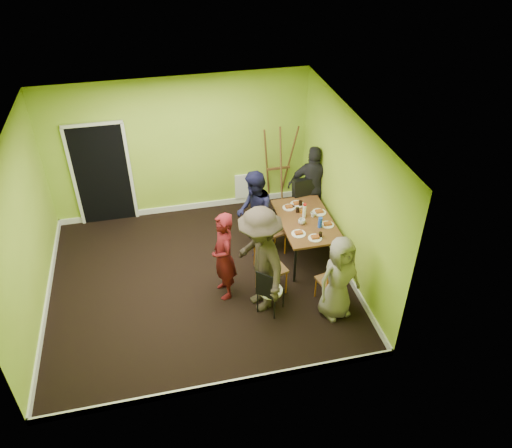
# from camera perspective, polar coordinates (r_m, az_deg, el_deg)

# --- Properties ---
(ground) EXTENTS (5.00, 5.00, 0.00)m
(ground) POSITION_cam_1_polar(r_m,az_deg,el_deg) (8.65, -6.40, -6.38)
(ground) COLOR black
(ground) RESTS_ON ground
(room_walls) EXTENTS (5.04, 4.54, 2.82)m
(room_walls) POSITION_cam_1_polar(r_m,az_deg,el_deg) (8.07, -7.06, -0.97)
(room_walls) COLOR #92B82F
(room_walls) RESTS_ON ground
(dining_table) EXTENTS (0.90, 1.50, 0.75)m
(dining_table) POSITION_cam_1_polar(r_m,az_deg,el_deg) (8.79, 5.73, 0.21)
(dining_table) COLOR black
(dining_table) RESTS_ON ground
(chair_left_far) EXTENTS (0.52, 0.52, 1.01)m
(chair_left_far) POSITION_cam_1_polar(r_m,az_deg,el_deg) (8.83, 1.36, -0.39)
(chair_left_far) COLOR #C76B12
(chair_left_far) RESTS_ON ground
(chair_left_near) EXTENTS (0.53, 0.52, 1.02)m
(chair_left_near) POSITION_cam_1_polar(r_m,az_deg,el_deg) (8.01, 1.27, -4.76)
(chair_left_near) COLOR #C76B12
(chair_left_near) RESTS_ON ground
(chair_back_end) EXTENTS (0.50, 0.57, 1.06)m
(chair_back_end) POSITION_cam_1_polar(r_m,az_deg,el_deg) (9.42, 5.61, 3.29)
(chair_back_end) COLOR #C76B12
(chair_back_end) RESTS_ON ground
(chair_front_end) EXTENTS (0.43, 0.44, 0.89)m
(chair_front_end) POSITION_cam_1_polar(r_m,az_deg,el_deg) (7.95, 8.79, -6.29)
(chair_front_end) COLOR #C76B12
(chair_front_end) RESTS_ON ground
(chair_bentwood) EXTENTS (0.47, 0.47, 0.85)m
(chair_bentwood) POSITION_cam_1_polar(r_m,az_deg,el_deg) (7.73, 1.50, -7.52)
(chair_bentwood) COLOR black
(chair_bentwood) RESTS_ON ground
(easel) EXTENTS (0.71, 0.67, 1.78)m
(easel) POSITION_cam_1_polar(r_m,az_deg,el_deg) (10.07, 2.64, 6.54)
(easel) COLOR brown
(easel) RESTS_ON ground
(plate_near_left) EXTENTS (0.23, 0.23, 0.01)m
(plate_near_left) POSITION_cam_1_polar(r_m,az_deg,el_deg) (9.03, 3.78, 1.88)
(plate_near_left) COLOR white
(plate_near_left) RESTS_ON dining_table
(plate_near_right) EXTENTS (0.24, 0.24, 0.01)m
(plate_near_right) POSITION_cam_1_polar(r_m,az_deg,el_deg) (8.40, 4.89, -1.12)
(plate_near_right) COLOR white
(plate_near_right) RESTS_ON dining_table
(plate_far_back) EXTENTS (0.25, 0.25, 0.01)m
(plate_far_back) POSITION_cam_1_polar(r_m,az_deg,el_deg) (9.14, 4.71, 2.28)
(plate_far_back) COLOR white
(plate_far_back) RESTS_ON dining_table
(plate_far_front) EXTENTS (0.23, 0.23, 0.01)m
(plate_far_front) POSITION_cam_1_polar(r_m,az_deg,el_deg) (8.33, 6.77, -1.61)
(plate_far_front) COLOR white
(plate_far_front) RESTS_ON dining_table
(plate_wall_back) EXTENTS (0.25, 0.25, 0.01)m
(plate_wall_back) POSITION_cam_1_polar(r_m,az_deg,el_deg) (8.96, 7.23, 1.33)
(plate_wall_back) COLOR white
(plate_wall_back) RESTS_ON dining_table
(plate_wall_front) EXTENTS (0.22, 0.22, 0.01)m
(plate_wall_front) POSITION_cam_1_polar(r_m,az_deg,el_deg) (8.66, 8.17, -0.09)
(plate_wall_front) COLOR white
(plate_wall_front) RESTS_ON dining_table
(thermos) EXTENTS (0.06, 0.06, 0.25)m
(thermos) POSITION_cam_1_polar(r_m,az_deg,el_deg) (8.75, 5.55, 1.47)
(thermos) COLOR white
(thermos) RESTS_ON dining_table
(blue_bottle) EXTENTS (0.07, 0.07, 0.19)m
(blue_bottle) POSITION_cam_1_polar(r_m,az_deg,el_deg) (8.54, 7.35, 0.17)
(blue_bottle) COLOR blue
(blue_bottle) RESTS_ON dining_table
(orange_bottle) EXTENTS (0.03, 0.03, 0.08)m
(orange_bottle) POSITION_cam_1_polar(r_m,az_deg,el_deg) (8.89, 5.23, 1.43)
(orange_bottle) COLOR #C76B12
(orange_bottle) RESTS_ON dining_table
(glass_mid) EXTENTS (0.06, 0.06, 0.10)m
(glass_mid) POSITION_cam_1_polar(r_m,az_deg,el_deg) (8.91, 4.77, 1.61)
(glass_mid) COLOR black
(glass_mid) RESTS_ON dining_table
(glass_back) EXTENTS (0.07, 0.07, 0.10)m
(glass_back) POSITION_cam_1_polar(r_m,az_deg,el_deg) (9.08, 5.11, 2.36)
(glass_back) COLOR black
(glass_back) RESTS_ON dining_table
(glass_front) EXTENTS (0.06, 0.06, 0.09)m
(glass_front) POSITION_cam_1_polar(r_m,az_deg,el_deg) (8.35, 7.36, -1.22)
(glass_front) COLOR black
(glass_front) RESTS_ON dining_table
(cup_a) EXTENTS (0.12, 0.12, 0.10)m
(cup_a) POSITION_cam_1_polar(r_m,az_deg,el_deg) (8.62, 5.25, 0.29)
(cup_a) COLOR white
(cup_a) RESTS_ON dining_table
(cup_b) EXTENTS (0.09, 0.09, 0.09)m
(cup_b) POSITION_cam_1_polar(r_m,az_deg,el_deg) (8.82, 6.52, 1.07)
(cup_b) COLOR white
(cup_b) RESTS_ON dining_table
(person_standing) EXTENTS (0.45, 0.61, 1.55)m
(person_standing) POSITION_cam_1_polar(r_m,az_deg,el_deg) (7.88, -3.72, -3.71)
(person_standing) COLOR #500D12
(person_standing) RESTS_ON ground
(person_left_far) EXTENTS (0.70, 0.85, 1.60)m
(person_left_far) POSITION_cam_1_polar(r_m,az_deg,el_deg) (8.78, -0.18, 1.22)
(person_left_far) COLOR #141432
(person_left_far) RESTS_ON ground
(person_left_near) EXTENTS (0.96, 1.32, 1.83)m
(person_left_near) POSITION_cam_1_polar(r_m,az_deg,el_deg) (7.57, 0.46, -4.17)
(person_left_near) COLOR #312920
(person_left_near) RESTS_ON ground
(person_back_end) EXTENTS (1.04, 0.68, 1.65)m
(person_back_end) POSITION_cam_1_polar(r_m,az_deg,el_deg) (9.56, 6.56, 4.28)
(person_back_end) COLOR black
(person_back_end) RESTS_ON ground
(person_front_end) EXTENTS (0.80, 0.62, 1.44)m
(person_front_end) POSITION_cam_1_polar(r_m,az_deg,el_deg) (7.66, 9.45, -6.12)
(person_front_end) COLOR gray
(person_front_end) RESTS_ON ground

